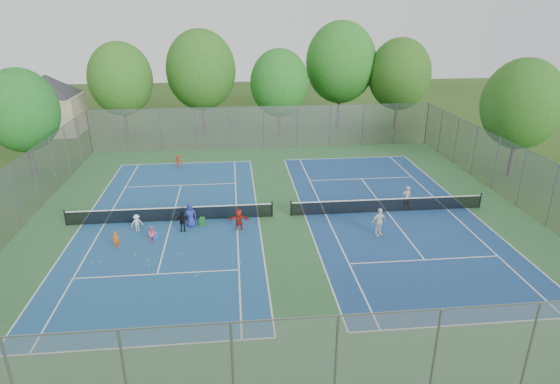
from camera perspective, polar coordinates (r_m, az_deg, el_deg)
The scene contains 39 objects.
ground at distance 30.23m, azimuth 0.19°, elevation -2.98°, with size 120.00×120.00×0.00m, color #2A4A17.
court_pad at distance 30.23m, azimuth 0.19°, elevation -2.97°, with size 32.00×32.00×0.01m, color #2E6233.
court_left at distance 30.36m, azimuth -13.08°, elevation -3.44°, with size 10.97×23.77×0.01m, color navy.
court_right at distance 31.68m, azimuth 12.90°, elevation -2.34°, with size 10.97×23.77×0.01m, color navy.
net_left at distance 30.18m, azimuth -13.15°, elevation -2.68°, with size 12.87×0.10×0.91m, color black.
net_right at distance 31.51m, azimuth 12.96°, elevation -1.61°, with size 12.87×0.10×0.91m, color black.
fence_north at distance 44.72m, azimuth -1.99°, elevation 7.87°, with size 32.00×0.10×4.00m, color gray.
fence_south at distance 15.76m, azimuth 6.79°, elevation -20.60°, with size 32.00×0.10×4.00m, color gray.
fence_west at distance 32.10m, azimuth -29.51°, elevation -0.56°, with size 32.00×0.10×4.00m, color gray.
fence_east at distance 34.89m, azimuth 27.34°, elevation 1.46°, with size 32.00×0.10×4.00m, color gray.
house at distance 55.42m, azimuth -26.44°, elevation 10.68°, with size 11.03×11.03×7.30m.
tree_nw at distance 51.02m, azimuth -18.87°, elevation 12.91°, with size 6.40×6.40×9.58m.
tree_nl at distance 50.81m, azimuth -9.62°, elevation 14.44°, with size 7.20×7.20×10.69m.
tree_nc at distance 49.13m, azimuth -0.07°, elevation 13.15°, with size 6.00×6.00×8.85m.
tree_nr at distance 53.01m, azimuth 7.41°, elevation 15.39°, with size 7.60×7.60×11.42m.
tree_ne at distance 52.92m, azimuth 14.38°, elevation 13.73°, with size 6.60×6.60×9.77m.
tree_side_w at distance 41.32m, azimuth -29.03°, elevation 8.68°, with size 5.60×5.60×8.47m.
tree_side_e at distance 40.49m, azimuth 27.41°, elevation 9.48°, with size 6.00×6.00×9.20m.
ball_crate at distance 28.31m, azimuth -14.94°, elevation -5.24°, with size 0.33×0.33×0.28m, color blue.
ball_hopper at distance 29.23m, azimuth -9.47°, elevation -3.60°, with size 0.28×0.28×0.55m, color #258927.
student_a at distance 27.64m, azimuth -19.34°, elevation -5.56°, with size 0.38×0.25×1.05m, color #E35B15.
student_b at distance 27.71m, azimuth -15.29°, elevation -5.01°, with size 0.50×0.39×1.04m, color pink.
student_c at distance 29.35m, azimuth -17.04°, elevation -3.62°, with size 0.70×0.40×1.08m, color silver.
student_d at distance 28.59m, azimuth -11.85°, elevation -3.53°, with size 0.77×0.32×1.31m, color black.
student_e at distance 29.06m, azimuth -10.88°, elevation -2.77°, with size 0.76×0.49×1.55m, color #283695.
student_f at distance 28.26m, azimuth -5.03°, elevation -3.37°, with size 1.27×0.41×1.37m, color #A62217.
child_far_baseline at distance 40.10m, azimuth -12.30°, elevation 3.63°, with size 0.72×0.42×1.12m, color #AB2218.
instructor at distance 32.13m, azimuth 15.16°, elevation -0.65°, with size 0.60×0.39×1.65m, color #9B9A9D.
teen_court_b at distance 28.04m, azimuth 11.96°, elevation -3.59°, with size 1.01×0.42×1.72m, color white.
tennis_ball_0 at distance 24.97m, azimuth -4.87°, elevation -8.62°, with size 0.07×0.07×0.07m, color #D1E435.
tennis_ball_1 at distance 26.09m, azimuth -15.81°, elevation -8.01°, with size 0.07×0.07×0.07m, color #C9F138.
tennis_ball_2 at distance 26.29m, azimuth -12.33°, elevation -7.43°, with size 0.07×0.07×0.07m, color gold.
tennis_ball_3 at distance 26.75m, azimuth -17.20°, elevation -7.41°, with size 0.07×0.07×0.07m, color #CEE936.
tennis_ball_4 at distance 28.27m, azimuth -4.64°, elevation -4.81°, with size 0.07×0.07×0.07m, color #C1D431.
tennis_ball_5 at distance 24.17m, azimuth -10.16°, elevation -10.01°, with size 0.07×0.07×0.07m, color #B6DD33.
tennis_ball_6 at distance 25.58m, azimuth -15.68°, elevation -8.63°, with size 0.07×0.07×0.07m, color #B6C92E.
tennis_ball_7 at distance 28.30m, azimuth -8.45°, elevation -4.95°, with size 0.07×0.07×0.07m, color #DCF438.
tennis_ball_8 at distance 26.78m, azimuth -21.86°, elevation -8.02°, with size 0.07×0.07×0.07m, color #D7E735.
tennis_ball_9 at distance 26.76m, azimuth -21.14°, elevation -7.94°, with size 0.07×0.07×0.07m, color #D8EE37.
Camera 1 is at (-2.92, -27.36, 12.53)m, focal length 30.00 mm.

